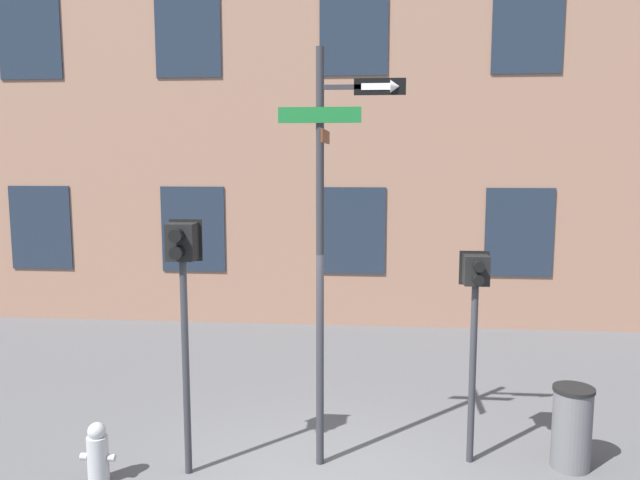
# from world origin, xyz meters

# --- Properties ---
(building_facade) EXTENTS (24.00, 0.63, 12.30)m
(building_facade) POSITION_xyz_m (-0.00, 7.15, 6.15)
(building_facade) COLOR #936B56
(building_facade) RESTS_ON ground_plane
(street_sign_pole) EXTENTS (1.38, 0.99, 4.78)m
(street_sign_pole) POSITION_xyz_m (-0.07, 0.73, 2.80)
(street_sign_pole) COLOR #2D2D33
(street_sign_pole) RESTS_ON ground_plane
(pedestrian_signal_left) EXTENTS (0.37, 0.40, 2.91)m
(pedestrian_signal_left) POSITION_xyz_m (-1.62, 0.38, 2.27)
(pedestrian_signal_left) COLOR #2D2D33
(pedestrian_signal_left) RESTS_ON ground_plane
(pedestrian_signal_right) EXTENTS (0.34, 0.40, 2.51)m
(pedestrian_signal_right) POSITION_xyz_m (1.63, 0.94, 1.93)
(pedestrian_signal_right) COLOR #2D2D33
(pedestrian_signal_right) RESTS_ON ground_plane
(fire_hydrant) EXTENTS (0.39, 0.23, 0.69)m
(fire_hydrant) POSITION_xyz_m (-2.56, 0.10, 0.33)
(fire_hydrant) COLOR #A5A5A8
(fire_hydrant) RESTS_ON ground_plane
(trash_bin) EXTENTS (0.47, 0.47, 0.97)m
(trash_bin) POSITION_xyz_m (2.77, 0.90, 0.49)
(trash_bin) COLOR #59595B
(trash_bin) RESTS_ON ground_plane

